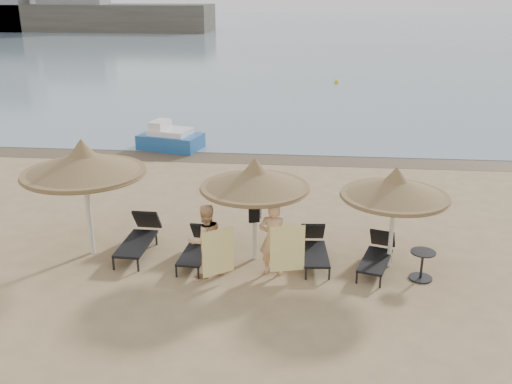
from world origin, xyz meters
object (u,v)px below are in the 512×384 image
lounger_far_right (377,254)px  person_right (273,233)px  lounger_far_left (139,237)px  lounger_near_left (198,247)px  side_table (422,266)px  lounger_near_right (314,247)px  palapa_center (255,179)px  person_left (205,235)px  pedal_boat (170,139)px  palapa_right (395,188)px  palapa_left (83,163)px

lounger_far_right → person_right: (-2.48, -0.56, 0.69)m
lounger_far_left → lounger_far_right: 5.98m
lounger_near_left → side_table: lounger_near_left is taller
lounger_near_left → lounger_near_right: size_ratio=0.97×
palapa_center → person_left: (-1.05, -0.95, -1.07)m
person_left → person_right: 1.57m
palapa_center → pedal_boat: palapa_center is taller
palapa_center → person_left: palapa_center is taller
side_table → pedal_boat: (-8.54, 10.61, 0.11)m
palapa_center → person_right: size_ratio=1.27×
lounger_far_right → pedal_boat: (-7.58, 10.13, 0.08)m
side_table → lounger_far_right: bearing=153.7°
palapa_right → lounger_far_right: 1.69m
palapa_right → person_left: size_ratio=1.25×
lounger_near_left → person_right: person_right is taller
palapa_center → lounger_far_right: palapa_center is taller
lounger_near_right → lounger_near_left: bearing=179.6°
palapa_left → person_left: (3.12, -0.88, -1.37)m
lounger_far_right → person_right: bearing=-150.5°
lounger_near_right → person_right: (-0.97, -0.77, 0.68)m
side_table → pedal_boat: bearing=128.8°
lounger_far_right → lounger_far_left: bearing=-166.3°
person_left → person_right: bearing=157.4°
palapa_center → palapa_right: 3.29m
lounger_near_right → person_left: (-2.52, -0.98, 0.66)m
palapa_center → person_left: bearing=-137.9°
palapa_center → lounger_near_right: palapa_center is taller
palapa_right → side_table: palapa_right is taller
lounger_far_left → lounger_near_left: bearing=-11.0°
person_right → palapa_right: bearing=-163.2°
lounger_far_right → person_left: (-4.04, -0.77, 0.66)m
lounger_far_left → palapa_left: bearing=-168.2°
side_table → person_right: bearing=-178.7°
lounger_far_left → person_left: (1.93, -1.10, 0.62)m
lounger_far_left → lounger_near_left: lounger_far_left is taller
person_left → lounger_far_left: bearing=-59.9°
palapa_right → lounger_near_left: (-4.69, -0.14, -1.66)m
palapa_left → palapa_center: bearing=1.0°
lounger_far_right → pedal_boat: 12.65m
palapa_right → lounger_near_left: size_ratio=1.41×
palapa_left → palapa_right: palapa_left is taller
palapa_center → lounger_near_left: size_ratio=1.47×
side_table → person_right: 3.53m
lounger_far_right → palapa_left: bearing=-164.1°
palapa_right → lounger_near_right: palapa_right is taller
side_table → lounger_far_left: bearing=173.4°
side_table → person_left: person_left is taller
palapa_left → lounger_far_right: bearing=-0.9°
lounger_far_right → person_right: person_right is taller
palapa_left → palapa_center: palapa_left is taller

